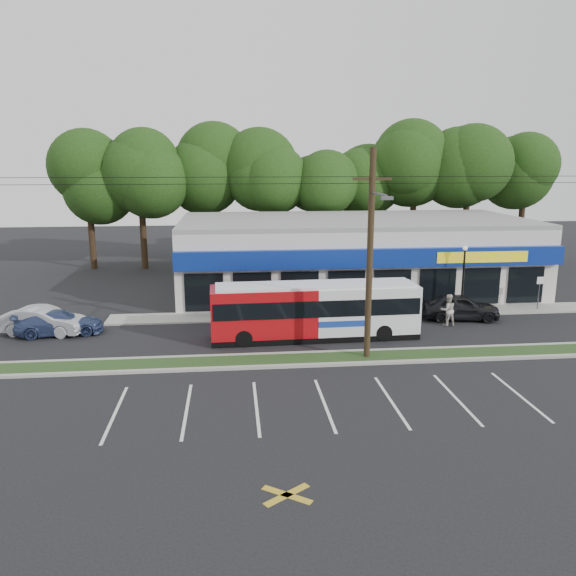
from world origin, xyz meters
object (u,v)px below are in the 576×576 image
(lamp_post, at_px, (464,271))
(car_silver, at_px, (43,321))
(pedestrian_a, at_px, (333,314))
(utility_pole, at_px, (367,249))
(pedestrian_b, at_px, (448,310))
(metrobus, at_px, (315,309))
(car_dark, at_px, (460,307))
(car_blue, at_px, (59,322))
(sign_post, at_px, (540,287))

(lamp_post, relative_size, car_silver, 0.92)
(pedestrian_a, bearing_deg, utility_pole, 80.72)
(utility_pole, xyz_separation_m, pedestrian_b, (6.17, 5.07, -4.48))
(utility_pole, height_order, metrobus, utility_pole)
(lamp_post, distance_m, pedestrian_b, 3.85)
(car_dark, xyz_separation_m, car_blue, (-23.20, -0.64, -0.11))
(metrobus, relative_size, pedestrian_a, 7.07)
(metrobus, relative_size, car_blue, 2.41)
(metrobus, xyz_separation_m, car_silver, (-14.84, 2.15, -0.83))
(sign_post, height_order, pedestrian_b, sign_post)
(metrobus, relative_size, car_dark, 2.42)
(metrobus, relative_size, pedestrian_b, 6.00)
(sign_post, bearing_deg, car_silver, -176.31)
(car_silver, relative_size, pedestrian_b, 2.47)
(metrobus, xyz_separation_m, pedestrian_a, (1.29, 1.73, -0.80))
(car_blue, height_order, pedestrian_b, pedestrian_b)
(sign_post, distance_m, car_dark, 6.02)
(utility_pole, distance_m, sign_post, 15.71)
(car_silver, bearing_deg, lamp_post, -73.29)
(utility_pole, bearing_deg, car_dark, 40.29)
(utility_pole, bearing_deg, metrobus, 117.62)
(metrobus, relative_size, car_silver, 2.43)
(car_blue, bearing_deg, lamp_post, -91.85)
(utility_pole, relative_size, metrobus, 4.45)
(metrobus, distance_m, pedestrian_a, 2.30)
(car_blue, xyz_separation_m, pedestrian_b, (22.00, -0.53, 0.26))
(metrobus, distance_m, car_silver, 15.02)
(metrobus, height_order, car_dark, metrobus)
(sign_post, relative_size, pedestrian_b, 1.19)
(car_dark, bearing_deg, car_blue, 100.40)
(pedestrian_a, relative_size, pedestrian_b, 0.85)
(car_silver, relative_size, pedestrian_a, 2.91)
(car_blue, bearing_deg, car_silver, 75.47)
(metrobus, bearing_deg, car_blue, 170.03)
(lamp_post, relative_size, metrobus, 0.38)
(metrobus, xyz_separation_m, car_dark, (9.24, 2.67, -0.80))
(car_dark, relative_size, pedestrian_b, 2.48)
(pedestrian_b, bearing_deg, car_dark, -141.37)
(metrobus, height_order, pedestrian_a, metrobus)
(lamp_post, bearing_deg, car_blue, -174.61)
(sign_post, relative_size, car_dark, 0.48)
(lamp_post, xyz_separation_m, car_blue, (-24.00, -2.27, -1.99))
(lamp_post, height_order, pedestrian_b, lamp_post)
(car_blue, bearing_deg, sign_post, -93.22)
(car_silver, bearing_deg, metrobus, -86.47)
(car_silver, bearing_deg, pedestrian_b, -79.86)
(car_dark, height_order, pedestrian_a, pedestrian_a)
(sign_post, bearing_deg, car_blue, -175.98)
(lamp_post, bearing_deg, car_dark, -116.18)
(pedestrian_b, bearing_deg, lamp_post, -131.26)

